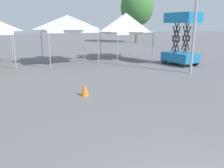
{
  "coord_description": "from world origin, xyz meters",
  "views": [
    {
      "loc": [
        -2.2,
        -1.75,
        2.77
      ],
      "look_at": [
        0.0,
        3.42,
        1.3
      ],
      "focal_mm": 37.12,
      "sensor_mm": 36.0,
      "label": 1
    }
  ],
  "objects_px": {
    "canopy_tent_behind_right": "(126,24)",
    "traffic_cone_lot_center": "(85,90)",
    "tree_behind_tents_left": "(137,8)",
    "scissor_lift": "(180,49)",
    "canopy_tent_center": "(68,24)"
  },
  "relations": [
    {
      "from": "canopy_tent_behind_right",
      "to": "traffic_cone_lot_center",
      "type": "height_order",
      "value": "canopy_tent_behind_right"
    },
    {
      "from": "tree_behind_tents_left",
      "to": "traffic_cone_lot_center",
      "type": "relative_size",
      "value": 15.71
    },
    {
      "from": "scissor_lift",
      "to": "canopy_tent_center",
      "type": "bearing_deg",
      "value": 152.49
    },
    {
      "from": "scissor_lift",
      "to": "tree_behind_tents_left",
      "type": "distance_m",
      "value": 20.11
    },
    {
      "from": "canopy_tent_center",
      "to": "scissor_lift",
      "type": "distance_m",
      "value": 7.95
    },
    {
      "from": "canopy_tent_center",
      "to": "scissor_lift",
      "type": "xyz_separation_m",
      "value": [
        6.9,
        -3.59,
        -1.68
      ]
    },
    {
      "from": "scissor_lift",
      "to": "canopy_tent_behind_right",
      "type": "bearing_deg",
      "value": 119.14
    },
    {
      "from": "canopy_tent_behind_right",
      "to": "tree_behind_tents_left",
      "type": "distance_m",
      "value": 17.25
    },
    {
      "from": "traffic_cone_lot_center",
      "to": "canopy_tent_behind_right",
      "type": "bearing_deg",
      "value": 54.6
    },
    {
      "from": "canopy_tent_behind_right",
      "to": "traffic_cone_lot_center",
      "type": "xyz_separation_m",
      "value": [
        -5.89,
        -8.28,
        -2.53
      ]
    },
    {
      "from": "canopy_tent_center",
      "to": "tree_behind_tents_left",
      "type": "height_order",
      "value": "tree_behind_tents_left"
    },
    {
      "from": "canopy_tent_center",
      "to": "scissor_lift",
      "type": "bearing_deg",
      "value": -27.51
    },
    {
      "from": "canopy_tent_behind_right",
      "to": "scissor_lift",
      "type": "distance_m",
      "value": 4.85
    },
    {
      "from": "canopy_tent_behind_right",
      "to": "tree_behind_tents_left",
      "type": "height_order",
      "value": "tree_behind_tents_left"
    },
    {
      "from": "canopy_tent_center",
      "to": "traffic_cone_lot_center",
      "type": "bearing_deg",
      "value": -98.67
    }
  ]
}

